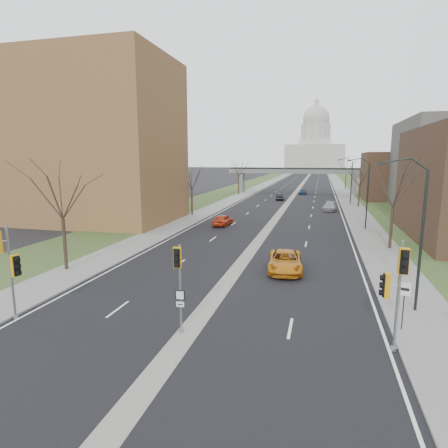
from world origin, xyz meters
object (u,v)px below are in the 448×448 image
at_px(car_left_near, 223,220).
at_px(car_left_far, 280,197).
at_px(signal_pole_right, 396,281).
at_px(car_right_near, 285,261).
at_px(speed_limit_sign, 404,297).
at_px(car_right_far, 303,192).
at_px(signal_pole_median, 179,274).
at_px(signal_pole_left, 8,260).
at_px(car_right_mid, 330,206).

xyz_separation_m(car_left_near, car_left_far, (4.12, 32.77, -0.03)).
bearing_deg(signal_pole_right, car_right_near, 117.19).
xyz_separation_m(speed_limit_sign, car_right_far, (-8.54, 74.83, -1.20)).
height_order(signal_pole_right, car_left_near, signal_pole_right).
bearing_deg(signal_pole_median, car_left_near, 94.18).
bearing_deg(speed_limit_sign, car_right_far, 110.53).
bearing_deg(car_left_far, signal_pole_right, 99.18).
bearing_deg(signal_pole_median, signal_pole_right, -2.23).
xyz_separation_m(signal_pole_left, speed_limit_sign, (20.21, 3.95, -1.61)).
relative_size(signal_pole_right, car_right_near, 0.93).
distance_m(signal_pole_right, car_right_near, 13.16).
bearing_deg(car_right_mid, signal_pole_left, -103.85).
bearing_deg(signal_pole_right, car_left_far, 100.77).
height_order(signal_pole_median, car_right_mid, signal_pole_median).
relative_size(car_right_near, car_right_mid, 1.11).
distance_m(car_left_far, car_right_mid, 17.53).
height_order(car_right_near, car_right_far, car_right_near).
relative_size(signal_pole_left, signal_pole_median, 1.15).
height_order(speed_limit_sign, car_left_far, speed_limit_sign).
bearing_deg(car_right_near, speed_limit_sign, -58.46).
xyz_separation_m(speed_limit_sign, car_right_mid, (-2.69, 45.70, -1.10)).
bearing_deg(signal_pole_median, car_right_near, 64.98).
height_order(signal_pole_median, car_left_near, signal_pole_median).
relative_size(signal_pole_left, car_right_mid, 1.04).
xyz_separation_m(signal_pole_median, car_left_near, (-5.80, 30.62, -2.44)).
bearing_deg(car_right_near, car_right_mid, 78.44).
bearing_deg(car_right_mid, signal_pole_median, -93.91).
xyz_separation_m(signal_pole_median, car_right_near, (4.09, 12.24, -2.41)).
bearing_deg(car_left_near, signal_pole_left, 87.53).
height_order(car_left_near, car_right_mid, car_left_near).
distance_m(speed_limit_sign, car_right_mid, 45.80).
xyz_separation_m(signal_pole_right, car_right_near, (-5.84, 11.49, -2.63)).
height_order(signal_pole_median, car_right_far, signal_pole_median).
relative_size(speed_limit_sign, car_left_far, 0.57).
height_order(signal_pole_median, car_right_near, signal_pole_median).
distance_m(car_left_far, car_right_far, 15.16).
relative_size(signal_pole_left, speed_limit_sign, 2.11).
bearing_deg(car_right_far, car_right_mid, -72.55).
relative_size(speed_limit_sign, car_right_mid, 0.50).
distance_m(car_left_far, car_right_near, 51.46).
relative_size(signal_pole_median, speed_limit_sign, 1.84).
distance_m(signal_pole_left, speed_limit_sign, 20.65).
relative_size(car_left_far, car_right_mid, 0.86).
bearing_deg(signal_pole_left, car_left_near, 99.39).
xyz_separation_m(signal_pole_left, car_left_near, (3.55, 31.39, -2.69)).
relative_size(signal_pole_median, car_left_far, 1.06).
bearing_deg(car_right_near, car_right_far, 86.33).
xyz_separation_m(car_right_near, car_right_mid, (4.08, 36.64, -0.05)).
height_order(car_left_near, car_right_near, car_right_near).
bearing_deg(car_left_near, car_left_far, -93.18).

